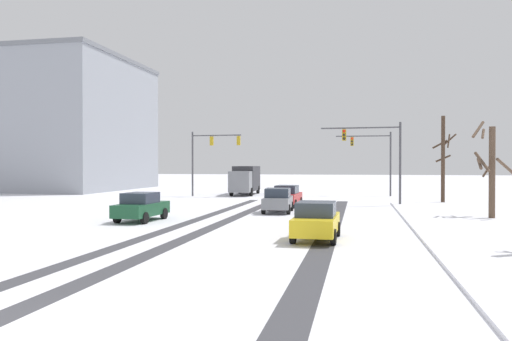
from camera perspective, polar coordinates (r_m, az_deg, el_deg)
name	(u,v)px	position (r m, az deg, el deg)	size (l,w,h in m)	color
ground_plane	(27,321)	(11.71, -24.44, -15.22)	(300.00, 300.00, 0.00)	white
wheel_track_left_lane	(331,227)	(26.11, 8.49, -6.35)	(0.92, 36.89, 0.01)	#424247
wheel_track_right_lane	(219,224)	(27.08, -4.23, -6.09)	(0.80, 36.89, 0.01)	#424247
wheel_track_center	(185,224)	(27.64, -7.98, -5.96)	(0.74, 36.89, 0.01)	#424247
sidewalk_kerb_right	(461,234)	(24.84, 22.20, -6.62)	(4.00, 36.89, 0.12)	white
traffic_signal_far_right	(375,153)	(52.67, 13.34, 1.97)	(5.56, 0.38, 6.50)	#47474C
traffic_signal_far_left	(209,150)	(50.74, -5.33, 2.27)	(5.21, 0.57, 6.50)	#47474C
traffic_signal_near_right	(378,149)	(40.75, 13.57, 2.41)	(6.24, 0.39, 6.50)	#47474C
car_red_lead	(287,196)	(38.27, 3.53, -2.88)	(1.97, 4.17, 1.62)	red
car_grey_second	(278,200)	(33.64, 2.49, -3.37)	(2.01, 4.19, 1.62)	slate
car_dark_green_third	(141,207)	(29.25, -12.84, -4.00)	(1.95, 4.16, 1.62)	#194C2D
car_yellow_cab_fourth	(316,221)	(21.61, 6.83, -5.64)	(1.91, 4.14, 1.62)	yellow
box_truck_delivery	(245,179)	(53.30, -1.23, -1.00)	(2.57, 7.50, 3.02)	slate
bare_tree_sidewalk_mid	(490,167)	(33.17, 24.97, 0.31)	(2.45, 2.44, 5.89)	brown
bare_tree_sidewalk_far	(443,157)	(45.51, 20.40, 1.41)	(1.89, 1.56, 7.30)	#423023
office_building_far_left_block	(49,125)	(70.72, -22.34, 4.78)	(21.85, 20.72, 16.61)	#9399A3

